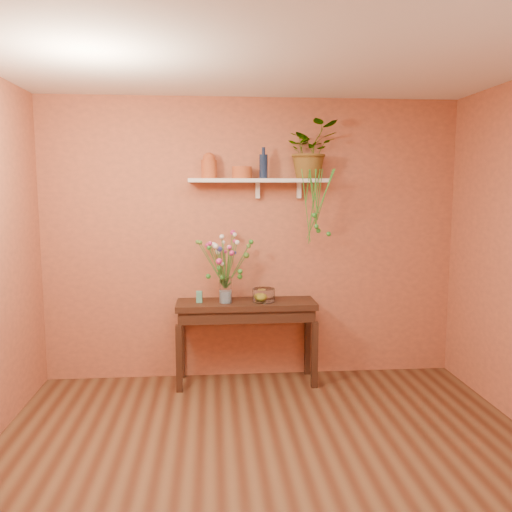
# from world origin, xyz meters

# --- Properties ---
(room) EXTENTS (4.04, 4.04, 2.70)m
(room) POSITION_xyz_m (0.00, 0.00, 1.35)
(room) COLOR brown
(room) RESTS_ON ground
(sideboard) EXTENTS (1.30, 0.42, 0.79)m
(sideboard) POSITION_xyz_m (-0.07, 1.77, 0.68)
(sideboard) COLOR #371F13
(sideboard) RESTS_ON ground
(wall_shelf) EXTENTS (1.30, 0.24, 0.19)m
(wall_shelf) POSITION_xyz_m (0.06, 1.87, 1.92)
(wall_shelf) COLOR white
(wall_shelf) RESTS_ON room
(terracotta_jug) EXTENTS (0.19, 0.19, 0.24)m
(terracotta_jug) POSITION_xyz_m (-0.41, 1.87, 2.05)
(terracotta_jug) COLOR #A44B28
(terracotta_jug) RESTS_ON wall_shelf
(terracotta_pot) EXTENTS (0.22, 0.22, 0.11)m
(terracotta_pot) POSITION_xyz_m (-0.10, 1.87, 1.99)
(terracotta_pot) COLOR #A44B28
(terracotta_pot) RESTS_ON wall_shelf
(blue_bottle) EXTENTS (0.10, 0.10, 0.29)m
(blue_bottle) POSITION_xyz_m (0.10, 1.85, 2.05)
(blue_bottle) COLOR #111F39
(blue_bottle) RESTS_ON wall_shelf
(spider_plant) EXTENTS (0.56, 0.51, 0.53)m
(spider_plant) POSITION_xyz_m (0.54, 1.88, 2.20)
(spider_plant) COLOR #2C7C27
(spider_plant) RESTS_ON wall_shelf
(plant_fronds) EXTENTS (0.30, 0.33, 0.69)m
(plant_fronds) POSITION_xyz_m (0.58, 1.71, 1.62)
(plant_fronds) COLOR #2C7C27
(plant_fronds) RESTS_ON wall_shelf
(glass_vase) EXTENTS (0.12, 0.12, 0.24)m
(glass_vase) POSITION_xyz_m (-0.27, 1.73, 0.89)
(glass_vase) COLOR white
(glass_vase) RESTS_ON sideboard
(bouquet) EXTENTS (0.53, 0.52, 0.53)m
(bouquet) POSITION_xyz_m (-0.27, 1.75, 1.24)
(bouquet) COLOR #386B28
(bouquet) RESTS_ON glass_vase
(glass_bowl) EXTENTS (0.21, 0.21, 0.12)m
(glass_bowl) POSITION_xyz_m (0.09, 1.75, 0.85)
(glass_bowl) COLOR white
(glass_bowl) RESTS_ON sideboard
(lemon) EXTENTS (0.08, 0.08, 0.08)m
(lemon) POSITION_xyz_m (0.07, 1.77, 0.84)
(lemon) COLOR yellow
(lemon) RESTS_ON glass_bowl
(carton) EXTENTS (0.06, 0.05, 0.11)m
(carton) POSITION_xyz_m (-0.51, 1.76, 0.85)
(carton) COLOR teal
(carton) RESTS_ON sideboard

